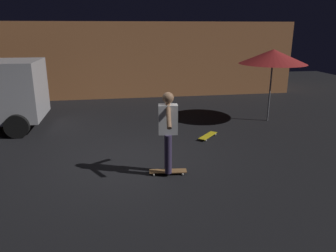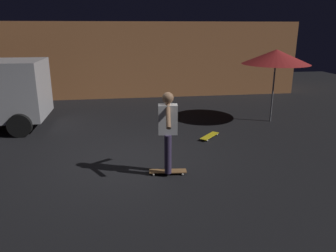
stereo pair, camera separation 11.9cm
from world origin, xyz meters
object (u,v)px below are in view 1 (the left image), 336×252
Objects in this scene: skateboard_ridden at (168,171)px; skateboard_spare at (208,136)px; skater at (168,127)px; patio_umbrella at (273,57)px.

skateboard_ridden and skateboard_spare have the same top height.
skateboard_ridden is 0.98m from skater.
skateboard_ridden is 1.12× the size of skateboard_spare.
patio_umbrella is at bearing 41.63° from skater.
skateboard_ridden is at bearing -138.37° from patio_umbrella.
skateboard_ridden is at bearing -125.02° from skateboard_spare.
skateboard_spare is at bearing -150.81° from patio_umbrella.
skater reaches higher than skateboard_ridden.
skater is at bearing -125.02° from skateboard_spare.
skateboard_ridden is (-3.90, -3.47, -2.02)m from patio_umbrella.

